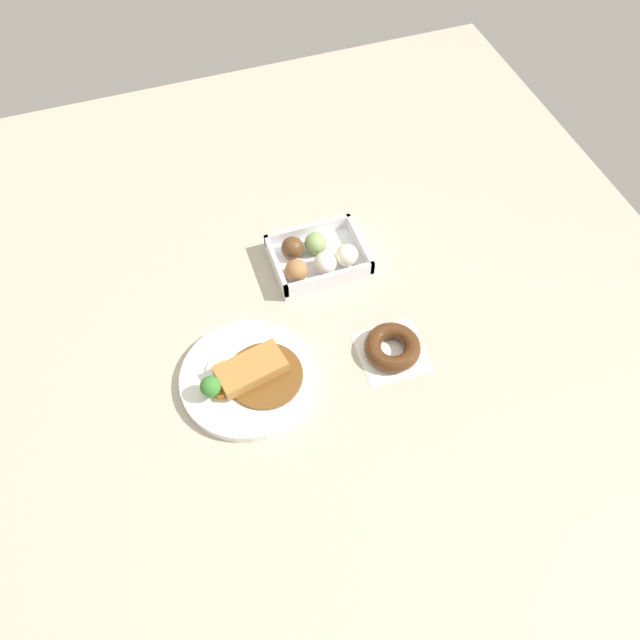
{
  "coord_description": "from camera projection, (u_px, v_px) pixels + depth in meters",
  "views": [
    {
      "loc": [
        -0.16,
        -0.65,
        0.98
      ],
      "look_at": [
        0.06,
        -0.04,
        0.03
      ],
      "focal_mm": 35.09,
      "sensor_mm": 36.0,
      "label": 1
    }
  ],
  "objects": [
    {
      "name": "ground_plane",
      "position": [
        285.0,
        322.0,
        1.18
      ],
      "size": [
        1.6,
        1.6,
        0.0
      ],
      "primitive_type": "plane",
      "color": "#B2A893"
    },
    {
      "name": "curry_plate",
      "position": [
        247.0,
        377.0,
        1.1
      ],
      "size": [
        0.24,
        0.24,
        0.07
      ],
      "color": "white",
      "rests_on": "ground_plane"
    },
    {
      "name": "chocolate_ring_donut",
      "position": [
        392.0,
        348.0,
        1.13
      ],
      "size": [
        0.13,
        0.13,
        0.03
      ],
      "color": "white",
      "rests_on": "ground_plane"
    },
    {
      "name": "donut_box",
      "position": [
        317.0,
        257.0,
        1.24
      ],
      "size": [
        0.18,
        0.14,
        0.06
      ],
      "color": "white",
      "rests_on": "ground_plane"
    }
  ]
}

